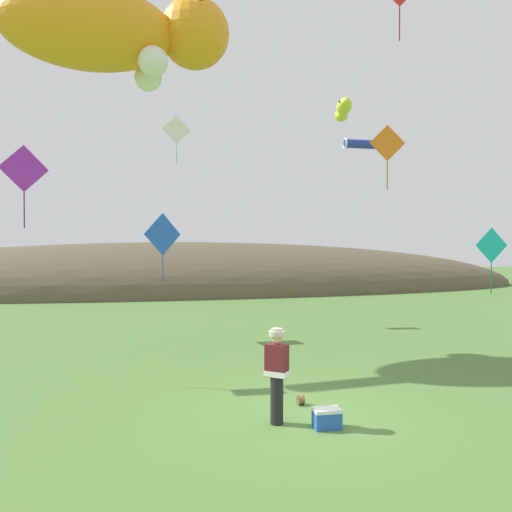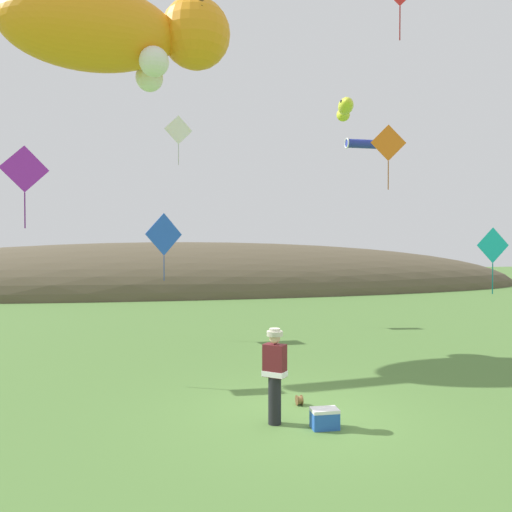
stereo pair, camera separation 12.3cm
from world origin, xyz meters
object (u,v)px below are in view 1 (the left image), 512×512
at_px(kite_diamond_violet, 24,169).
at_px(kite_diamond_blue, 163,235).
at_px(festival_attendant, 277,373).
at_px(kite_fish_windsock, 344,108).
at_px(kite_diamond_white, 176,130).
at_px(kite_giant_cat, 113,31).
at_px(kite_tube_streamer, 370,144).
at_px(kite_diamond_teal, 491,246).
at_px(picnic_cooler, 327,418).
at_px(kite_spool, 301,400).
at_px(kite_diamond_orange, 387,144).

bearing_deg(kite_diamond_violet, kite_diamond_blue, 52.13).
bearing_deg(festival_attendant, kite_fish_windsock, 60.93).
xyz_separation_m(kite_fish_windsock, kite_diamond_white, (-6.28, 3.62, -0.38)).
bearing_deg(kite_diamond_white, kite_giant_cat, -112.60).
xyz_separation_m(kite_giant_cat, kite_diamond_violet, (-2.00, -3.00, -4.85)).
bearing_deg(kite_tube_streamer, kite_giant_cat, -164.89).
height_order(kite_tube_streamer, kite_diamond_teal, kite_tube_streamer).
bearing_deg(kite_diamond_white, kite_fish_windsock, -29.95).
bearing_deg(kite_diamond_violet, kite_diamond_white, 63.28).
relative_size(kite_diamond_teal, kite_diamond_white, 0.89).
bearing_deg(kite_tube_streamer, picnic_cooler, -119.13).
bearing_deg(kite_diamond_white, kite_diamond_violet, -116.72).
height_order(kite_spool, kite_diamond_violet, kite_diamond_violet).
bearing_deg(kite_diamond_violet, kite_fish_windsock, 25.33).
relative_size(kite_diamond_orange, kite_diamond_teal, 1.06).
relative_size(kite_spool, kite_diamond_teal, 0.11).
bearing_deg(picnic_cooler, festival_attendant, 153.36).
relative_size(festival_attendant, picnic_cooler, 3.53).
height_order(kite_spool, kite_diamond_teal, kite_diamond_teal).
distance_m(festival_attendant, kite_diamond_blue, 9.74).
bearing_deg(kite_giant_cat, kite_fish_windsock, 13.28).
bearing_deg(kite_diamond_orange, kite_diamond_violet, -174.27).
bearing_deg(kite_diamond_teal, kite_diamond_white, 131.65).
height_order(kite_tube_streamer, kite_diamond_white, kite_diamond_white).
bearing_deg(festival_attendant, kite_tube_streamer, 56.58).
bearing_deg(kite_tube_streamer, kite_spool, -122.79).
bearing_deg(kite_diamond_violet, kite_tube_streamer, 25.32).
bearing_deg(kite_diamond_orange, kite_fish_windsock, 87.26).
height_order(festival_attendant, kite_tube_streamer, kite_tube_streamer).
xyz_separation_m(kite_spool, kite_tube_streamer, (6.03, 9.36, 7.40)).
xyz_separation_m(festival_attendant, kite_tube_streamer, (6.80, 10.31, 6.55)).
height_order(kite_giant_cat, kite_diamond_violet, kite_giant_cat).
distance_m(kite_diamond_blue, kite_diamond_teal, 10.70).
relative_size(picnic_cooler, kite_fish_windsock, 0.24).
xyz_separation_m(kite_spool, kite_diamond_orange, (4.39, 4.69, 6.43)).
relative_size(festival_attendant, kite_diamond_blue, 0.73).
bearing_deg(kite_diamond_orange, kite_spool, -133.08).
distance_m(picnic_cooler, kite_diamond_orange, 9.78).
distance_m(kite_fish_windsock, kite_diamond_violet, 12.28).
bearing_deg(kite_diamond_orange, kite_giant_cat, 167.02).
xyz_separation_m(kite_diamond_violet, kite_diamond_teal, (12.79, -0.83, -1.91)).
distance_m(picnic_cooler, kite_diamond_teal, 8.46).
distance_m(kite_fish_windsock, kite_diamond_teal, 8.28).
height_order(kite_tube_streamer, kite_diamond_violet, kite_tube_streamer).
bearing_deg(kite_diamond_teal, kite_fish_windsock, 110.16).
distance_m(kite_diamond_orange, kite_diamond_blue, 8.23).
xyz_separation_m(picnic_cooler, kite_tube_streamer, (5.97, 10.72, 7.33)).
distance_m(kite_spool, kite_diamond_white, 14.91).
distance_m(festival_attendant, kite_diamond_violet, 8.19).
bearing_deg(picnic_cooler, kite_diamond_orange, 54.40).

